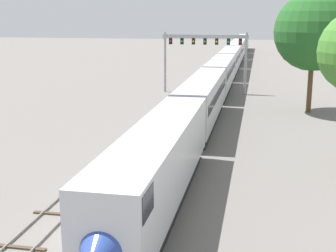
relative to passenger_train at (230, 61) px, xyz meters
name	(u,v)px	position (x,y,z in m)	size (l,w,h in m)	color
ground_plane	(104,236)	(-2.00, -68.40, -2.61)	(400.00, 400.00, 0.00)	slate
track_main	(227,80)	(0.00, -8.40, -2.55)	(2.60, 200.00, 0.16)	slate
track_near	(175,98)	(-5.50, -28.40, -2.55)	(2.60, 160.00, 0.16)	slate
passenger_train	(230,61)	(0.00, 0.00, 0.00)	(3.04, 149.24, 4.80)	silver
signal_gantry	(205,48)	(-2.25, -22.68, 3.76)	(12.10, 0.49, 8.64)	#999BA0
trackside_tree_mid	(314,32)	(11.18, -33.99, 6.53)	(8.78, 8.78, 13.56)	brown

